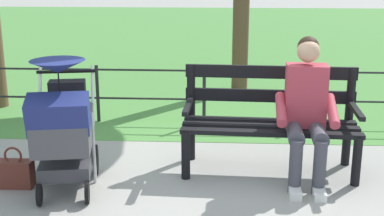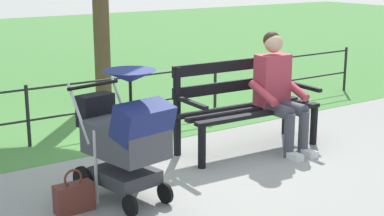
# 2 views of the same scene
# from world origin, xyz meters

# --- Properties ---
(ground_plane) EXTENTS (60.00, 60.00, 0.00)m
(ground_plane) POSITION_xyz_m (0.00, 0.00, 0.00)
(ground_plane) COLOR #9E9B93
(grass_lawn) EXTENTS (40.00, 16.00, 0.01)m
(grass_lawn) POSITION_xyz_m (0.00, -8.80, 0.00)
(grass_lawn) COLOR #518E42
(grass_lawn) RESTS_ON ground
(park_bench) EXTENTS (1.62, 0.67, 0.96)m
(park_bench) POSITION_xyz_m (-0.65, -0.12, 0.53)
(park_bench) COLOR black
(park_bench) RESTS_ON ground
(person_on_bench) EXTENTS (0.55, 0.74, 1.28)m
(person_on_bench) POSITION_xyz_m (-0.95, 0.11, 0.68)
(person_on_bench) COLOR #42424C
(person_on_bench) RESTS_ON ground
(stroller) EXTENTS (0.64, 0.95, 1.15)m
(stroller) POSITION_xyz_m (1.11, 0.47, 0.59)
(stroller) COLOR black
(stroller) RESTS_ON ground
(handbag) EXTENTS (0.32, 0.14, 0.37)m
(handbag) POSITION_xyz_m (1.59, 0.43, 0.13)
(handbag) COLOR brown
(handbag) RESTS_ON ground
(park_fence) EXTENTS (7.74, 0.04, 0.70)m
(park_fence) POSITION_xyz_m (-0.28, -1.49, 0.42)
(park_fence) COLOR black
(park_fence) RESTS_ON ground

